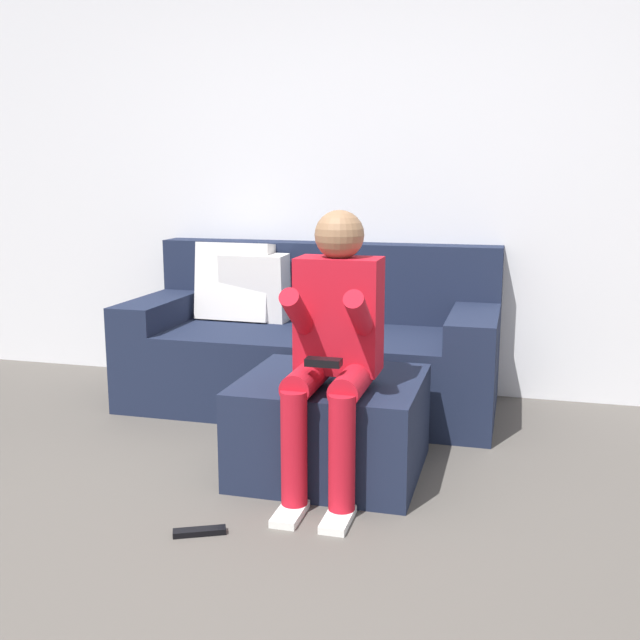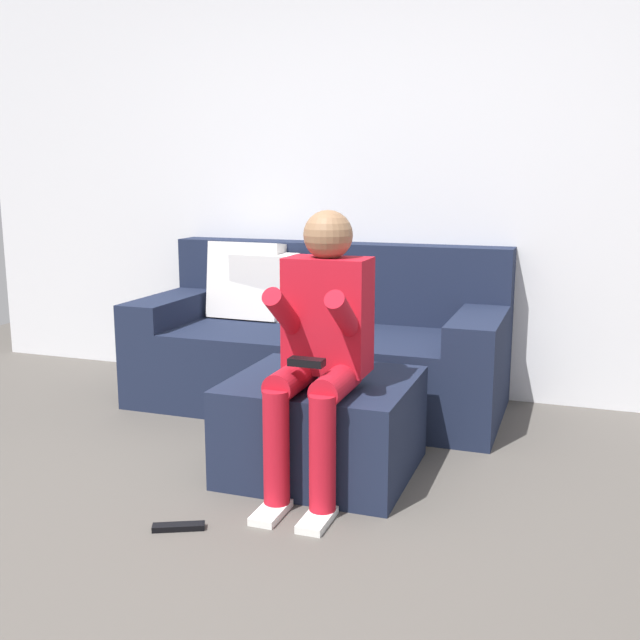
{
  "view_description": "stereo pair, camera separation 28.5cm",
  "coord_description": "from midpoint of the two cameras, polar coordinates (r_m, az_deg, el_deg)",
  "views": [
    {
      "loc": [
        0.95,
        -2.06,
        1.3
      ],
      "look_at": [
        0.01,
        1.44,
        0.59
      ],
      "focal_mm": 41.72,
      "sensor_mm": 36.0,
      "label": 1
    },
    {
      "loc": [
        1.23,
        -1.98,
        1.3
      ],
      "look_at": [
        0.01,
        1.44,
        0.59
      ],
      "focal_mm": 41.72,
      "sensor_mm": 36.0,
      "label": 2
    }
  ],
  "objects": [
    {
      "name": "ottoman",
      "position": [
        3.32,
        2.71,
        -8.1
      ],
      "size": [
        0.78,
        0.73,
        0.43
      ],
      "primitive_type": "cube",
      "color": "#192138",
      "rests_on": "ground_plane"
    },
    {
      "name": "couch_sectional",
      "position": [
        4.3,
        1.74,
        -1.97
      ],
      "size": [
        2.07,
        0.92,
        0.91
      ],
      "color": "#192138",
      "rests_on": "ground_plane"
    },
    {
      "name": "remote_near_ottoman",
      "position": [
        2.9,
        -7.95,
        -15.49
      ],
      "size": [
        0.19,
        0.12,
        0.02
      ],
      "primitive_type": "cube",
      "rotation": [
        0.0,
        0.0,
        0.44
      ],
      "color": "black",
      "rests_on": "ground_plane"
    },
    {
      "name": "wall_back",
      "position": [
        4.56,
        5.85,
        11.76
      ],
      "size": [
        5.53,
        0.1,
        2.73
      ],
      "primitive_type": "cube",
      "color": "silver",
      "rests_on": "ground_plane"
    },
    {
      "name": "person_seated",
      "position": [
        3.02,
        2.74,
        -1.38
      ],
      "size": [
        0.35,
        0.61,
        1.16
      ],
      "color": "red",
      "rests_on": "ground_plane"
    },
    {
      "name": "ground_plane",
      "position": [
        2.64,
        -8.06,
        -18.63
      ],
      "size": [
        7.19,
        7.19,
        0.0
      ],
      "primitive_type": "plane",
      "color": "#544F49"
    }
  ]
}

